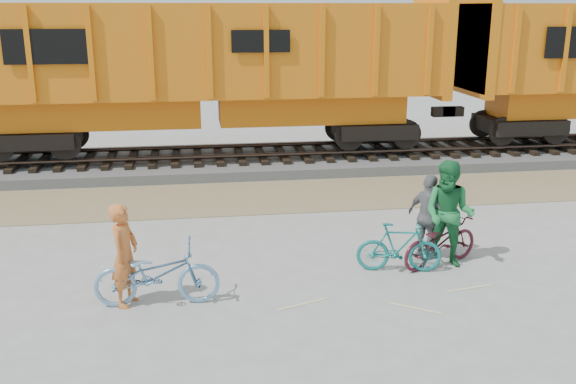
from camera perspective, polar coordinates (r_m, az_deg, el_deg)
name	(u,v)px	position (r m, az deg, el deg)	size (l,w,h in m)	color
ground	(349,281)	(11.65, 5.49, -7.90)	(120.00, 120.00, 0.00)	#9E9E99
gravel_strip	(300,195)	(16.71, 1.05, -0.29)	(120.00, 3.00, 0.02)	#8D7A57
ballast_bed	(282,160)	(20.03, -0.57, 2.89)	(120.00, 4.00, 0.30)	slate
track	(282,150)	(19.96, -0.57, 3.79)	(120.00, 2.60, 0.24)	black
hopper_car_center	(208,68)	(19.40, -7.09, 10.89)	(14.00, 3.13, 4.65)	black
bicycle_blue	(157,274)	(10.76, -11.59, -7.17)	(0.71, 2.04, 1.07)	#6B98C2
bicycle_teal	(399,247)	(12.02, 9.86, -4.87)	(0.44, 1.57, 0.94)	#137370
bicycle_maroon	(440,241)	(12.47, 13.38, -4.30)	(0.62, 1.79, 0.94)	#47141F
person_solo	(125,255)	(10.77, -14.33, -5.44)	(0.63, 0.41, 1.72)	#CB672D
person_man	(449,214)	(12.36, 14.11, -1.90)	(0.98, 0.76, 2.02)	#1D6E37
person_woman	(429,217)	(12.67, 12.41, -2.16)	(0.98, 0.41, 1.67)	slate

